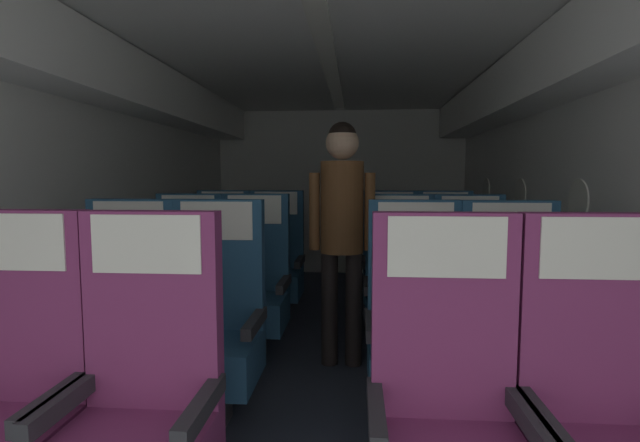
% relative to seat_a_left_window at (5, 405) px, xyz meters
% --- Properties ---
extents(ground, '(3.43, 6.69, 0.02)m').
position_rel_seat_a_left_window_xyz_m(ground, '(0.99, 1.56, -0.48)').
color(ground, '#2D3342').
extents(fuselage_shell, '(3.31, 6.34, 2.16)m').
position_rel_seat_a_left_window_xyz_m(fuselage_shell, '(0.99, 1.81, 1.09)').
color(fuselage_shell, silver).
rests_on(fuselage_shell, ground).
extents(seat_a_left_window, '(0.51, 0.46, 1.13)m').
position_rel_seat_a_left_window_xyz_m(seat_a_left_window, '(0.00, 0.00, 0.00)').
color(seat_a_left_window, '#38383D').
rests_on(seat_a_left_window, ground).
extents(seat_a_left_aisle, '(0.51, 0.46, 1.13)m').
position_rel_seat_a_left_window_xyz_m(seat_a_left_aisle, '(0.49, -0.02, 0.00)').
color(seat_a_left_aisle, '#38383D').
rests_on(seat_a_left_aisle, ground).
extents(seat_a_right_aisle, '(0.51, 0.46, 1.13)m').
position_rel_seat_a_left_window_xyz_m(seat_a_right_aisle, '(1.98, 0.00, 0.00)').
color(seat_a_right_aisle, '#38383D').
rests_on(seat_a_right_aisle, ground).
extents(seat_a_right_window, '(0.51, 0.46, 1.13)m').
position_rel_seat_a_left_window_xyz_m(seat_a_right_window, '(1.49, -0.01, 0.00)').
color(seat_a_right_window, '#38383D').
rests_on(seat_a_right_window, ground).
extents(seat_b_left_window, '(0.51, 0.46, 1.13)m').
position_rel_seat_a_left_window_xyz_m(seat_b_left_window, '(-0.00, 0.86, 0.00)').
color(seat_b_left_window, '#38383D').
rests_on(seat_b_left_window, ground).
extents(seat_b_left_aisle, '(0.51, 0.46, 1.13)m').
position_rel_seat_a_left_window_xyz_m(seat_b_left_aisle, '(0.47, 0.86, 0.00)').
color(seat_b_left_aisle, '#38383D').
rests_on(seat_b_left_aisle, ground).
extents(seat_b_right_aisle, '(0.51, 0.46, 1.13)m').
position_rel_seat_a_left_window_xyz_m(seat_b_right_aisle, '(1.97, 0.85, 0.00)').
color(seat_b_right_aisle, '#38383D').
rests_on(seat_b_right_aisle, ground).
extents(seat_b_right_window, '(0.51, 0.46, 1.13)m').
position_rel_seat_a_left_window_xyz_m(seat_b_right_window, '(1.50, 0.87, 0.00)').
color(seat_b_right_window, '#38383D').
rests_on(seat_b_right_window, ground).
extents(seat_c_left_window, '(0.51, 0.46, 1.13)m').
position_rel_seat_a_left_window_xyz_m(seat_c_left_window, '(0.01, 1.72, 0.00)').
color(seat_c_left_window, '#38383D').
rests_on(seat_c_left_window, ground).
extents(seat_c_left_aisle, '(0.51, 0.46, 1.13)m').
position_rel_seat_a_left_window_xyz_m(seat_c_left_aisle, '(0.48, 1.73, 0.00)').
color(seat_c_left_aisle, '#38383D').
rests_on(seat_c_left_aisle, ground).
extents(seat_c_right_aisle, '(0.51, 0.46, 1.13)m').
position_rel_seat_a_left_window_xyz_m(seat_c_right_aisle, '(1.97, 1.72, 0.00)').
color(seat_c_right_aisle, '#38383D').
rests_on(seat_c_right_aisle, ground).
extents(seat_c_right_window, '(0.51, 0.46, 1.13)m').
position_rel_seat_a_left_window_xyz_m(seat_c_right_window, '(1.50, 1.74, 0.00)').
color(seat_c_right_window, '#38383D').
rests_on(seat_c_right_window, ground).
extents(seat_d_left_window, '(0.51, 0.46, 1.13)m').
position_rel_seat_a_left_window_xyz_m(seat_d_left_window, '(0.00, 2.61, 0.00)').
color(seat_d_left_window, '#38383D').
rests_on(seat_d_left_window, ground).
extents(seat_d_left_aisle, '(0.51, 0.46, 1.13)m').
position_rel_seat_a_left_window_xyz_m(seat_d_left_aisle, '(0.49, 2.60, 0.00)').
color(seat_d_left_aisle, '#38383D').
rests_on(seat_d_left_aisle, ground).
extents(seat_d_right_aisle, '(0.51, 0.46, 1.13)m').
position_rel_seat_a_left_window_xyz_m(seat_d_right_aisle, '(1.96, 2.61, 0.00)').
color(seat_d_right_aisle, '#38383D').
rests_on(seat_d_right_aisle, ground).
extents(seat_d_right_window, '(0.51, 0.46, 1.13)m').
position_rel_seat_a_left_window_xyz_m(seat_d_right_window, '(1.50, 2.62, 0.00)').
color(seat_d_right_window, '#38383D').
rests_on(seat_d_right_window, ground).
extents(flight_attendant, '(0.43, 0.28, 1.60)m').
position_rel_seat_a_left_window_xyz_m(flight_attendant, '(1.10, 1.62, 0.52)').
color(flight_attendant, black).
rests_on(flight_attendant, ground).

